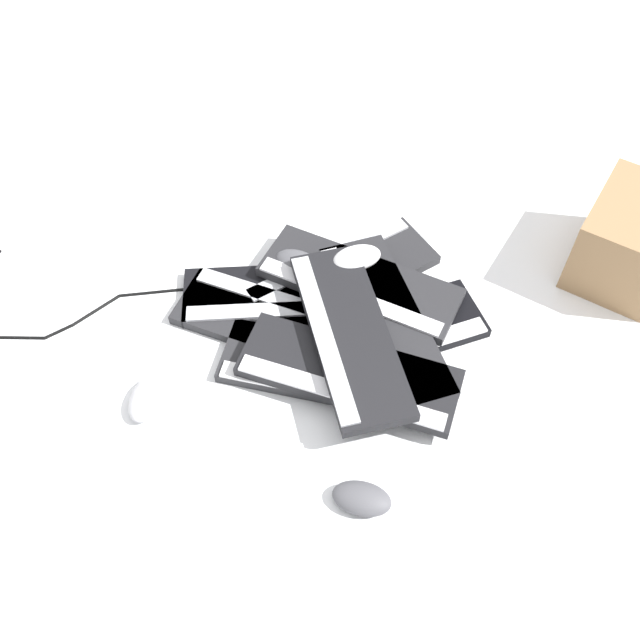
# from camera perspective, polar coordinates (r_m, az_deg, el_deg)

# --- Properties ---
(ground_plane) EXTENTS (3.20, 3.20, 0.00)m
(ground_plane) POSITION_cam_1_polar(r_m,az_deg,el_deg) (1.57, -1.40, 0.40)
(ground_plane) COLOR white
(keyboard_0) EXTENTS (0.20, 0.46, 0.03)m
(keyboard_0) POSITION_cam_1_polar(r_m,az_deg,el_deg) (1.47, 0.60, -4.03)
(keyboard_0) COLOR #232326
(keyboard_0) RESTS_ON ground
(keyboard_1) EXTENTS (0.32, 0.46, 0.03)m
(keyboard_1) POSITION_cam_1_polar(r_m,az_deg,el_deg) (1.52, 5.06, -1.29)
(keyboard_1) COLOR black
(keyboard_1) RESTS_ON ground
(keyboard_2) EXTENTS (0.39, 0.44, 0.03)m
(keyboard_2) POSITION_cam_1_polar(r_m,az_deg,el_deg) (1.62, 1.80, 3.47)
(keyboard_2) COLOR #232326
(keyboard_2) RESTS_ON ground
(keyboard_3) EXTENTS (0.22, 0.46, 0.03)m
(keyboard_3) POSITION_cam_1_polar(r_m,az_deg,el_deg) (1.59, -2.99, 2.06)
(keyboard_3) COLOR black
(keyboard_3) RESTS_ON ground
(keyboard_4) EXTENTS (0.27, 0.46, 0.03)m
(keyboard_4) POSITION_cam_1_polar(r_m,az_deg,el_deg) (1.54, -3.51, -0.27)
(keyboard_4) COLOR #232326
(keyboard_4) RESTS_ON ground
(keyboard_5) EXTENTS (0.25, 0.46, 0.03)m
(keyboard_5) POSITION_cam_1_polar(r_m,az_deg,el_deg) (1.43, 2.32, -4.32)
(keyboard_5) COLOR black
(keyboard_5) RESTS_ON keyboard_0
(keyboard_6) EXTENTS (0.29, 0.46, 0.03)m
(keyboard_6) POSITION_cam_1_polar(r_m,az_deg,el_deg) (1.57, 3.15, 2.99)
(keyboard_6) COLOR #232326
(keyboard_6) RESTS_ON keyboard_2
(keyboard_7) EXTENTS (0.46, 0.31, 0.03)m
(keyboard_7) POSITION_cam_1_polar(r_m,az_deg,el_deg) (1.51, 5.05, 0.07)
(keyboard_7) COLOR #232326
(keyboard_7) RESTS_ON keyboard_1
(keyboard_8) EXTENTS (0.46, 0.29, 0.03)m
(keyboard_8) POSITION_cam_1_polar(r_m,az_deg,el_deg) (1.45, 2.30, -1.08)
(keyboard_8) COLOR black
(keyboard_8) RESTS_ON keyboard_5
(mouse_0) EXTENTS (0.11, 0.13, 0.04)m
(mouse_0) POSITION_cam_1_polar(r_m,az_deg,el_deg) (1.57, 2.95, 4.99)
(mouse_0) COLOR silver
(mouse_0) RESTS_ON keyboard_6
(mouse_1) EXTENTS (0.12, 0.08, 0.04)m
(mouse_1) POSITION_cam_1_polar(r_m,az_deg,el_deg) (1.47, -13.69, -6.09)
(mouse_1) COLOR #B7B7BC
(mouse_1) RESTS_ON ground
(mouse_2) EXTENTS (0.08, 0.12, 0.04)m
(mouse_2) POSITION_cam_1_polar(r_m,az_deg,el_deg) (1.34, 3.35, -14.06)
(mouse_2) COLOR #4C4C51
(mouse_2) RESTS_ON ground
(mouse_3) EXTENTS (0.10, 0.13, 0.04)m
(mouse_3) POSITION_cam_1_polar(r_m,az_deg,el_deg) (1.60, -1.75, 4.58)
(mouse_3) COLOR #4C4C51
(mouse_3) RESTS_ON keyboard_3
(cable_0) EXTENTS (0.25, 0.54, 0.01)m
(cable_0) POSITION_cam_1_polar(r_m,az_deg,el_deg) (1.68, -19.78, 1.27)
(cable_0) COLOR black
(cable_0) RESTS_ON ground
(cardboard_box) EXTENTS (0.31, 0.29, 0.19)m
(cardboard_box) POSITION_cam_1_polar(r_m,az_deg,el_deg) (1.72, 23.53, 5.93)
(cardboard_box) COLOR olive
(cardboard_box) RESTS_ON ground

